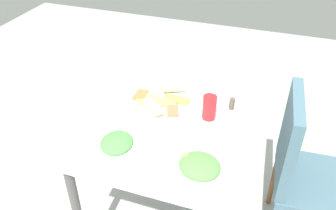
% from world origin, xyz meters
% --- Properties ---
extents(dining_table, '(1.01, 0.77, 0.75)m').
position_xyz_m(dining_table, '(0.00, 0.00, 0.65)').
color(dining_table, white).
rests_on(dining_table, ground_plane).
extents(dining_chair, '(0.44, 0.45, 0.90)m').
position_xyz_m(dining_chair, '(-0.09, 0.67, 0.51)').
color(dining_chair, '#436371').
rests_on(dining_chair, ground_plane).
extents(pide_platter, '(0.35, 0.34, 0.04)m').
position_xyz_m(pide_platter, '(-0.06, -0.08, 0.76)').
color(pide_platter, white).
rests_on(pide_platter, dining_table).
extents(salad_plate_greens, '(0.22, 0.22, 0.05)m').
position_xyz_m(salad_plate_greens, '(0.33, 0.22, 0.77)').
color(salad_plate_greens, white).
rests_on(salad_plate_greens, dining_table).
extents(salad_plate_rice, '(0.23, 0.23, 0.05)m').
position_xyz_m(salad_plate_rice, '(0.31, -0.15, 0.77)').
color(salad_plate_rice, white).
rests_on(salad_plate_rice, dining_table).
extents(soda_can, '(0.09, 0.09, 0.12)m').
position_xyz_m(soda_can, '(-0.02, 0.18, 0.81)').
color(soda_can, red).
rests_on(soda_can, dining_table).
extents(paper_napkin, '(0.17, 0.17, 0.00)m').
position_xyz_m(paper_napkin, '(-0.38, 0.23, 0.75)').
color(paper_napkin, white).
rests_on(paper_napkin, dining_table).
extents(fork, '(0.19, 0.07, 0.00)m').
position_xyz_m(fork, '(-0.38, 0.22, 0.75)').
color(fork, silver).
rests_on(fork, paper_napkin).
extents(spoon, '(0.19, 0.05, 0.00)m').
position_xyz_m(spoon, '(-0.38, 0.25, 0.75)').
color(spoon, silver).
rests_on(spoon, paper_napkin).
extents(condiment_caddy, '(0.10, 0.10, 0.08)m').
position_xyz_m(condiment_caddy, '(-0.13, 0.27, 0.77)').
color(condiment_caddy, '#B2B2B7').
rests_on(condiment_caddy, dining_table).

